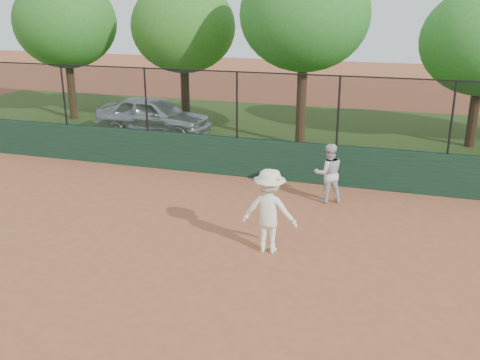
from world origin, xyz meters
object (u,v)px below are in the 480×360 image
(tree_0, at_px, (65,23))
(tree_2, at_px, (304,15))
(player_second, at_px, (328,173))
(player_main, at_px, (269,211))
(parked_car, at_px, (154,116))
(tree_1, at_px, (183,27))

(tree_0, height_order, tree_2, tree_2)
(player_second, bearing_deg, player_main, 53.88)
(tree_0, distance_m, tree_2, 10.96)
(player_second, height_order, tree_0, tree_0)
(player_second, bearing_deg, parked_car, -58.28)
(parked_car, height_order, player_main, player_main)
(tree_2, bearing_deg, player_main, -82.74)
(player_main, xyz_separation_m, tree_0, (-11.99, 10.56, 3.31))
(parked_car, relative_size, tree_0, 0.74)
(parked_car, bearing_deg, tree_0, 71.89)
(tree_1, bearing_deg, parked_car, -104.31)
(parked_car, distance_m, player_main, 11.21)
(player_main, bearing_deg, player_second, 77.57)
(parked_car, relative_size, tree_1, 0.77)
(tree_1, bearing_deg, player_second, -45.56)
(parked_car, height_order, tree_1, tree_1)
(player_second, distance_m, tree_0, 15.02)
(tree_0, bearing_deg, tree_2, -8.10)
(tree_0, xyz_separation_m, tree_1, (5.48, 0.21, -0.11))
(player_main, distance_m, tree_0, 16.32)
(player_second, bearing_deg, tree_2, -95.16)
(player_second, height_order, player_main, player_main)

